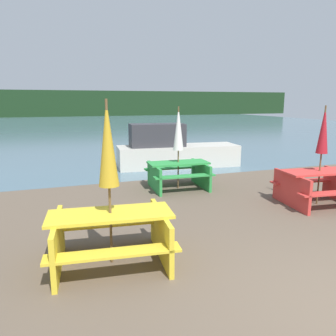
{
  "coord_description": "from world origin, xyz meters",
  "views": [
    {
      "loc": [
        -3.24,
        -2.16,
        2.36
      ],
      "look_at": [
        -0.75,
        4.79,
        0.85
      ],
      "focal_mm": 35.0,
      "sensor_mm": 36.0,
      "label": 1
    }
  ],
  "objects_px": {
    "picnic_table_red": "(318,184)",
    "boat": "(173,151)",
    "umbrella_white": "(178,129)",
    "umbrella_gold": "(108,145)",
    "picnic_table_green": "(178,172)",
    "umbrella_crimson": "(324,131)",
    "picnic_table_yellow": "(111,233)"
  },
  "relations": [
    {
      "from": "picnic_table_yellow",
      "to": "picnic_table_red",
      "type": "relative_size",
      "value": 1.05
    },
    {
      "from": "picnic_table_yellow",
      "to": "boat",
      "type": "relative_size",
      "value": 0.43
    },
    {
      "from": "picnic_table_red",
      "to": "picnic_table_green",
      "type": "height_order",
      "value": "picnic_table_red"
    },
    {
      "from": "picnic_table_green",
      "to": "umbrella_crimson",
      "type": "height_order",
      "value": "umbrella_crimson"
    },
    {
      "from": "umbrella_white",
      "to": "picnic_table_yellow",
      "type": "bearing_deg",
      "value": -124.4
    },
    {
      "from": "picnic_table_green",
      "to": "boat",
      "type": "height_order",
      "value": "boat"
    },
    {
      "from": "picnic_table_red",
      "to": "umbrella_crimson",
      "type": "bearing_deg",
      "value": 0.0
    },
    {
      "from": "picnic_table_green",
      "to": "umbrella_gold",
      "type": "height_order",
      "value": "umbrella_gold"
    },
    {
      "from": "picnic_table_yellow",
      "to": "umbrella_crimson",
      "type": "distance_m",
      "value": 5.32
    },
    {
      "from": "picnic_table_yellow",
      "to": "picnic_table_green",
      "type": "height_order",
      "value": "picnic_table_yellow"
    },
    {
      "from": "picnic_table_yellow",
      "to": "umbrella_crimson",
      "type": "relative_size",
      "value": 0.85
    },
    {
      "from": "picnic_table_red",
      "to": "boat",
      "type": "height_order",
      "value": "boat"
    },
    {
      "from": "picnic_table_green",
      "to": "umbrella_gold",
      "type": "distance_m",
      "value": 4.59
    },
    {
      "from": "picnic_table_green",
      "to": "boat",
      "type": "bearing_deg",
      "value": 71.96
    },
    {
      "from": "umbrella_white",
      "to": "picnic_table_green",
      "type": "bearing_deg",
      "value": 90.45
    },
    {
      "from": "umbrella_white",
      "to": "umbrella_gold",
      "type": "xyz_separation_m",
      "value": [
        -2.48,
        -3.63,
        0.14
      ]
    },
    {
      "from": "picnic_table_yellow",
      "to": "umbrella_gold",
      "type": "height_order",
      "value": "umbrella_gold"
    },
    {
      "from": "picnic_table_red",
      "to": "umbrella_crimson",
      "type": "distance_m",
      "value": 1.24
    },
    {
      "from": "umbrella_crimson",
      "to": "umbrella_white",
      "type": "height_order",
      "value": "umbrella_crimson"
    },
    {
      "from": "picnic_table_green",
      "to": "umbrella_gold",
      "type": "bearing_deg",
      "value": -124.4
    },
    {
      "from": "picnic_table_green",
      "to": "boat",
      "type": "distance_m",
      "value": 3.07
    },
    {
      "from": "picnic_table_green",
      "to": "umbrella_crimson",
      "type": "distance_m",
      "value": 3.73
    },
    {
      "from": "picnic_table_green",
      "to": "umbrella_white",
      "type": "relative_size",
      "value": 0.77
    },
    {
      "from": "picnic_table_yellow",
      "to": "umbrella_white",
      "type": "relative_size",
      "value": 0.87
    },
    {
      "from": "boat",
      "to": "umbrella_crimson",
      "type": "bearing_deg",
      "value": -67.76
    },
    {
      "from": "boat",
      "to": "picnic_table_yellow",
      "type": "bearing_deg",
      "value": -112.06
    },
    {
      "from": "umbrella_gold",
      "to": "boat",
      "type": "distance_m",
      "value": 7.49
    },
    {
      "from": "picnic_table_red",
      "to": "umbrella_crimson",
      "type": "relative_size",
      "value": 0.81
    },
    {
      "from": "picnic_table_green",
      "to": "umbrella_crimson",
      "type": "bearing_deg",
      "value": -43.49
    },
    {
      "from": "picnic_table_red",
      "to": "picnic_table_green",
      "type": "bearing_deg",
      "value": 136.51
    },
    {
      "from": "picnic_table_green",
      "to": "umbrella_gold",
      "type": "relative_size",
      "value": 0.71
    },
    {
      "from": "umbrella_crimson",
      "to": "umbrella_white",
      "type": "distance_m",
      "value": 3.51
    }
  ]
}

